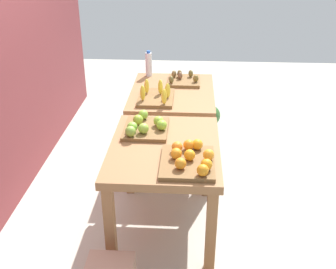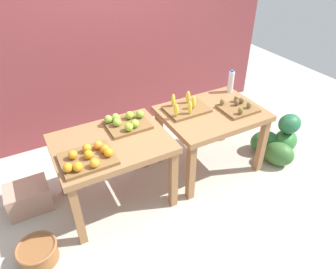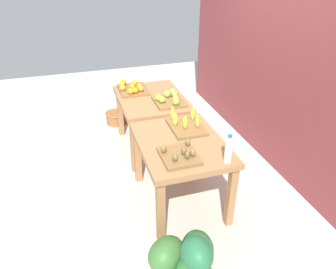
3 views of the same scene
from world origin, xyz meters
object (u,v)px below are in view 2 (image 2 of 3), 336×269
wicker_basket (38,253)px  display_table_left (112,150)px  watermelon_pile (278,142)px  cardboard_produce_box (29,197)px  display_table_right (212,120)px  apple_bin (126,122)px  water_bottle (231,82)px  banana_crate (186,108)px  kiwi_bin (238,107)px  orange_bin (88,157)px

wicker_basket → display_table_left: bearing=22.7°
watermelon_pile → cardboard_produce_box: watermelon_pile is taller
display_table_right → cardboard_produce_box: bearing=171.2°
apple_bin → water_bottle: 1.34m
display_table_left → watermelon_pile: (1.98, -0.23, -0.45)m
apple_bin → banana_crate: bearing=-2.5°
kiwi_bin → watermelon_pile: bearing=-12.2°
kiwi_bin → watermelon_pile: size_ratio=0.53×
display_table_left → water_bottle: water_bottle is taller
display_table_right → apple_bin: apple_bin is taller
display_table_left → kiwi_bin: (1.37, -0.10, 0.13)m
display_table_left → display_table_right: bearing=0.0°
watermelon_pile → kiwi_bin: bearing=167.8°
kiwi_bin → cardboard_produce_box: 2.30m
display_table_right → kiwi_bin: size_ratio=2.89×
wicker_basket → water_bottle: bearing=14.6°
orange_bin → cardboard_produce_box: bearing=138.8°
watermelon_pile → wicker_basket: (-2.82, -0.12, -0.08)m
orange_bin → kiwi_bin: 1.63m
display_table_right → wicker_basket: (-1.95, -0.35, -0.53)m
banana_crate → watermelon_pile: bearing=-18.5°
display_table_left → kiwi_bin: size_ratio=2.89×
display_table_left → apple_bin: apple_bin is taller
kiwi_bin → watermelon_pile: (0.61, -0.13, -0.58)m
wicker_basket → cardboard_produce_box: 0.65m
orange_bin → water_bottle: (1.81, 0.46, 0.09)m
display_table_right → display_table_left: bearing=180.0°
orange_bin → kiwi_bin: orange_bin is taller
water_bottle → watermelon_pile: 0.95m
display_table_left → apple_bin: (0.22, 0.17, 0.15)m
banana_crate → watermelon_pile: 1.31m
orange_bin → water_bottle: water_bottle is taller
orange_bin → watermelon_pile: orange_bin is taller
kiwi_bin → water_bottle: water_bottle is taller
display_table_left → wicker_basket: 1.05m
display_table_left → watermelon_pile: size_ratio=1.53×
display_table_left → orange_bin: size_ratio=2.31×
orange_bin → apple_bin: size_ratio=1.09×
cardboard_produce_box → wicker_basket: bearing=-92.4°
water_bottle → cardboard_produce_box: water_bottle is taller
display_table_left → cardboard_produce_box: size_ratio=2.60×
watermelon_pile → wicker_basket: 2.82m
display_table_right → orange_bin: 1.40m
display_table_right → orange_bin: (-1.38, -0.18, 0.15)m
display_table_left → orange_bin: orange_bin is taller
apple_bin → watermelon_pile: 1.90m
display_table_right → watermelon_pile: 1.00m
watermelon_pile → water_bottle: bearing=130.2°
wicker_basket → cardboard_produce_box: bearing=87.6°
orange_bin → watermelon_pile: 2.32m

